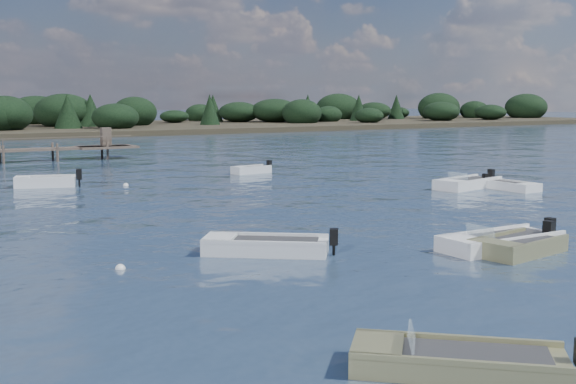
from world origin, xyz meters
TOP-DOWN VIEW (x-y plane):
  - ground at (0.00, 60.00)m, footprint 400.00×400.00m
  - tender_far_grey_b at (9.09, 30.42)m, footprint 3.23×1.53m
  - dinghy_mid_grey at (-2.76, 6.95)m, footprint 4.37×3.86m
  - dinghy_mid_white_a at (4.82, 3.36)m, footprint 5.09×1.79m
  - dinghy_extra_b at (17.84, 14.74)m, footprint 1.50×3.79m
  - dinghy_extra_a at (4.73, 2.48)m, footprint 3.93×2.35m
  - tender_far_white at (-5.14, 29.93)m, footprint 3.94×2.33m
  - dinghy_near_olive at (-4.78, -4.47)m, footprint 4.12×3.92m
  - dinghy_mid_white_b at (16.30, 16.61)m, footprint 5.19×2.76m
  - buoy_c at (-7.79, 7.32)m, footprint 0.32×0.32m
  - buoy_e at (-0.79, 28.12)m, footprint 0.32×0.32m
  - far_headland at (25.00, 100.00)m, footprint 190.00×40.00m

SIDE VIEW (x-z plane):
  - ground at x=0.00m, z-range 0.00..0.00m
  - buoy_c at x=-7.79m, z-range -0.16..0.16m
  - buoy_e at x=-0.79m, z-range -0.16..0.16m
  - dinghy_extra_b at x=17.84m, z-range -0.36..0.63m
  - dinghy_near_olive at x=-4.78m, z-range -0.40..0.69m
  - tender_far_grey_b at x=9.09m, z-range -0.39..0.70m
  - dinghy_mid_white_a at x=4.82m, z-range -0.44..0.75m
  - dinghy_mid_grey at x=-2.76m, z-range -0.43..0.74m
  - dinghy_extra_a at x=4.73m, z-range -0.43..0.75m
  - dinghy_mid_white_b at x=16.30m, z-range -0.47..0.80m
  - tender_far_white at x=-5.14m, z-range -0.47..0.85m
  - far_headland at x=25.00m, z-range -0.94..4.86m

